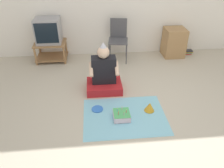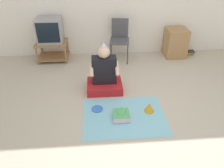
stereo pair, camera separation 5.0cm
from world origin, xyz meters
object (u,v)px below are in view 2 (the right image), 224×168
(birthday_cake, at_px, (121,115))
(folding_chair, at_px, (120,37))
(tv, at_px, (50,30))
(party_hat_blue, at_px, (149,107))
(book_pile, at_px, (190,52))
(person_seated, at_px, (104,75))
(cardboard_box_stack, at_px, (175,43))
(paper_plate, at_px, (97,109))

(birthday_cake, bearing_deg, folding_chair, 84.80)
(tv, bearing_deg, birthday_cake, -58.61)
(tv, xyz_separation_m, birthday_cake, (1.30, -2.14, -0.62))
(party_hat_blue, bearing_deg, book_pile, 54.47)
(person_seated, bearing_deg, birthday_cake, -75.85)
(cardboard_box_stack, bearing_deg, paper_plate, -134.38)
(person_seated, bearing_deg, party_hat_blue, -46.22)
(tv, distance_m, party_hat_blue, 2.73)
(book_pile, bearing_deg, birthday_cake, -131.43)
(cardboard_box_stack, bearing_deg, tv, 179.68)
(person_seated, bearing_deg, folding_chair, 72.31)
(folding_chair, distance_m, person_seated, 1.33)
(cardboard_box_stack, height_order, book_pile, cardboard_box_stack)
(cardboard_box_stack, relative_size, birthday_cake, 2.60)
(tv, height_order, birthday_cake, tv)
(birthday_cake, bearing_deg, party_hat_blue, 16.28)
(tv, bearing_deg, folding_chair, -2.32)
(tv, relative_size, folding_chair, 0.59)
(folding_chair, xyz_separation_m, book_pile, (1.71, 0.07, -0.46))
(person_seated, bearing_deg, paper_plate, -103.97)
(cardboard_box_stack, distance_m, person_seated, 2.13)
(party_hat_blue, xyz_separation_m, paper_plate, (-0.81, 0.11, -0.07))
(book_pile, bearing_deg, folding_chair, -177.59)
(book_pile, xyz_separation_m, party_hat_blue, (-1.44, -2.01, 0.03))
(tv, distance_m, cardboard_box_stack, 2.81)
(birthday_cake, xyz_separation_m, party_hat_blue, (0.46, 0.13, 0.02))
(folding_chair, distance_m, cardboard_box_stack, 1.31)
(folding_chair, xyz_separation_m, birthday_cake, (-0.19, -2.07, -0.46))
(tv, relative_size, cardboard_box_stack, 0.81)
(book_pile, xyz_separation_m, paper_plate, (-2.25, -1.91, -0.04))
(birthday_cake, bearing_deg, person_seated, 104.15)
(paper_plate, bearing_deg, person_seated, 76.03)
(folding_chair, xyz_separation_m, party_hat_blue, (0.27, -1.94, -0.43))
(party_hat_blue, height_order, paper_plate, party_hat_blue)
(tv, distance_m, person_seated, 1.75)
(folding_chair, relative_size, paper_plate, 4.89)
(folding_chair, height_order, cardboard_box_stack, folding_chair)
(person_seated, bearing_deg, book_pile, 32.07)
(folding_chair, height_order, book_pile, folding_chair)
(tv, relative_size, party_hat_blue, 3.26)
(cardboard_box_stack, height_order, birthday_cake, cardboard_box_stack)
(tv, xyz_separation_m, cardboard_box_stack, (2.79, -0.02, -0.36))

